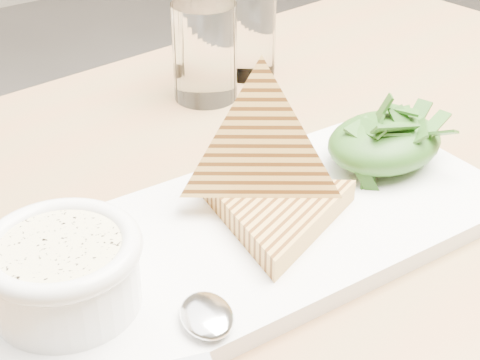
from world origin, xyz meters
TOP-DOWN VIEW (x-y plane):
  - table_top at (-0.18, 0.04)m, footprint 1.14×0.81m
  - table_leg_br at (0.31, 0.35)m, footprint 0.06×0.06m
  - platter at (-0.27, -0.00)m, footprint 0.45×0.22m
  - soup_bowl at (-0.43, 0.00)m, footprint 0.10×0.10m
  - soup at (-0.43, 0.00)m, footprint 0.09×0.09m
  - bowl_rim at (-0.43, 0.00)m, footprint 0.11×0.11m
  - sandwich_flat at (-0.25, -0.01)m, footprint 0.20×0.20m
  - sandwich_lean at (-0.24, 0.02)m, footprint 0.21×0.20m
  - salad_base at (-0.11, 0.01)m, footprint 0.11×0.09m
  - arugula_pile at (-0.11, 0.01)m, footprint 0.11×0.10m
  - spoon_bowl at (-0.36, -0.07)m, footprint 0.05×0.06m
  - glass_near at (-0.15, 0.25)m, footprint 0.07×0.07m
  - glass_far at (-0.07, 0.28)m, footprint 0.07×0.07m

SIDE VIEW (x-z plane):
  - table_leg_br at x=0.31m, z-range 0.00..0.73m
  - table_top at x=-0.18m, z-range 0.73..0.77m
  - platter at x=-0.27m, z-range 0.77..0.79m
  - spoon_bowl at x=-0.36m, z-range 0.79..0.80m
  - sandwich_flat at x=-0.25m, z-range 0.79..0.81m
  - soup_bowl at x=-0.43m, z-range 0.79..0.83m
  - salad_base at x=-0.11m, z-range 0.79..0.83m
  - arugula_pile at x=-0.11m, z-range 0.79..0.84m
  - glass_far at x=-0.07m, z-range 0.77..0.88m
  - glass_near at x=-0.15m, z-range 0.77..0.88m
  - soup at x=-0.43m, z-range 0.83..0.84m
  - bowl_rim at x=-0.43m, z-range 0.83..0.84m
  - sandwich_lean at x=-0.24m, z-range 0.75..0.93m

